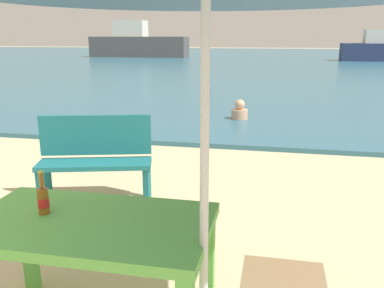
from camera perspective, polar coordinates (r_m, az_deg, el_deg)
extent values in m
cube|color=#2D6075|center=(31.44, 10.31, 11.42)|extent=(120.00, 50.00, 0.08)
cube|color=#60B24C|center=(2.49, -14.03, -10.76)|extent=(1.40, 0.80, 0.06)
cube|color=#60B24C|center=(3.21, -21.57, -12.83)|extent=(0.08, 0.08, 0.70)
cube|color=#60B24C|center=(2.78, 2.22, -16.28)|extent=(0.08, 0.08, 0.70)
cylinder|color=brown|center=(2.60, -19.85, -7.45)|extent=(0.06, 0.06, 0.16)
cone|color=brown|center=(2.58, -20.00, -5.85)|extent=(0.06, 0.06, 0.03)
cylinder|color=brown|center=(2.56, -20.12, -4.64)|extent=(0.03, 0.03, 0.09)
cylinder|color=red|center=(2.61, -19.84, -7.60)|extent=(0.07, 0.07, 0.05)
cylinder|color=gold|center=(2.54, -20.21, -3.63)|extent=(0.03, 0.03, 0.01)
cylinder|color=silver|center=(1.98, 1.72, -3.83)|extent=(0.04, 0.04, 2.30)
cube|color=olive|center=(2.34, 12.50, -18.33)|extent=(0.44, 0.44, 0.04)
cube|color=#196066|center=(4.53, -13.28, -2.72)|extent=(1.25, 0.66, 0.05)
cube|color=#196066|center=(4.61, -13.16, 1.21)|extent=(1.17, 0.35, 0.44)
cube|color=#196066|center=(4.60, -20.19, -6.09)|extent=(0.06, 0.06, 0.42)
cube|color=#196066|center=(4.41, -6.31, -6.13)|extent=(0.06, 0.06, 0.42)
cube|color=#196066|center=(4.86, -19.27, -4.92)|extent=(0.06, 0.06, 0.42)
cube|color=#196066|center=(4.68, -6.15, -4.91)|extent=(0.06, 0.06, 0.42)
cylinder|color=tan|center=(8.71, 6.59, 4.12)|extent=(0.34, 0.34, 0.20)
sphere|color=tan|center=(8.68, 6.63, 5.45)|extent=(0.21, 0.21, 0.21)
cube|color=silver|center=(30.97, 24.41, 13.39)|extent=(1.81, 1.16, 0.90)
cube|color=#4C4C4C|center=(34.09, -7.28, 13.18)|extent=(7.71, 2.10, 1.58)
cube|color=silver|center=(34.31, -8.51, 15.49)|extent=(2.45, 1.58, 1.23)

